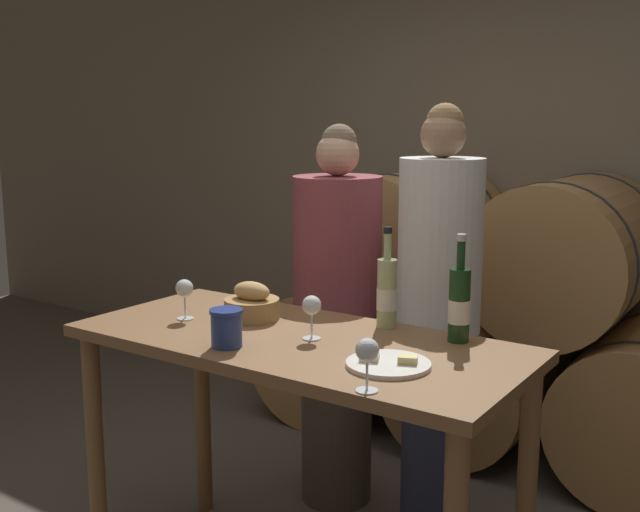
{
  "coord_description": "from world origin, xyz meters",
  "views": [
    {
      "loc": [
        1.4,
        -1.92,
        1.66
      ],
      "look_at": [
        0.0,
        0.14,
        1.2
      ],
      "focal_mm": 42.0,
      "sensor_mm": 36.0,
      "label": 1
    }
  ],
  "objects_px": {
    "tasting_table": "(297,379)",
    "cheese_plate": "(388,364)",
    "person_left": "(337,318)",
    "wine_glass_far_left": "(184,290)",
    "wine_glass_left": "(312,307)",
    "wine_bottle_red": "(459,304)",
    "wine_bottle_white": "(387,292)",
    "bread_basket": "(252,305)",
    "wine_glass_center": "(367,352)",
    "blue_crock": "(226,326)",
    "person_right": "(438,322)"
  },
  "relations": [
    {
      "from": "tasting_table",
      "to": "cheese_plate",
      "type": "bearing_deg",
      "value": -13.33
    },
    {
      "from": "person_left",
      "to": "cheese_plate",
      "type": "distance_m",
      "value": 1.04
    },
    {
      "from": "wine_glass_far_left",
      "to": "wine_glass_left",
      "type": "distance_m",
      "value": 0.52
    },
    {
      "from": "wine_glass_left",
      "to": "person_left",
      "type": "bearing_deg",
      "value": 116.7
    },
    {
      "from": "wine_bottle_red",
      "to": "wine_bottle_white",
      "type": "height_order",
      "value": "wine_bottle_red"
    },
    {
      "from": "tasting_table",
      "to": "wine_glass_far_left",
      "type": "xyz_separation_m",
      "value": [
        -0.46,
        -0.05,
        0.25
      ]
    },
    {
      "from": "wine_bottle_red",
      "to": "bread_basket",
      "type": "relative_size",
      "value": 1.77
    },
    {
      "from": "cheese_plate",
      "to": "wine_glass_center",
      "type": "xyz_separation_m",
      "value": [
        0.05,
        -0.21,
        0.1
      ]
    },
    {
      "from": "tasting_table",
      "to": "blue_crock",
      "type": "bearing_deg",
      "value": -119.32
    },
    {
      "from": "cheese_plate",
      "to": "wine_glass_far_left",
      "type": "height_order",
      "value": "wine_glass_far_left"
    },
    {
      "from": "person_right",
      "to": "cheese_plate",
      "type": "bearing_deg",
      "value": -74.87
    },
    {
      "from": "wine_bottle_red",
      "to": "bread_basket",
      "type": "xyz_separation_m",
      "value": [
        -0.72,
        -0.16,
        -0.07
      ]
    },
    {
      "from": "bread_basket",
      "to": "wine_glass_far_left",
      "type": "relative_size",
      "value": 1.36
    },
    {
      "from": "blue_crock",
      "to": "tasting_table",
      "type": "bearing_deg",
      "value": 60.68
    },
    {
      "from": "cheese_plate",
      "to": "wine_glass_left",
      "type": "height_order",
      "value": "wine_glass_left"
    },
    {
      "from": "person_right",
      "to": "blue_crock",
      "type": "distance_m",
      "value": 0.95
    },
    {
      "from": "tasting_table",
      "to": "wine_glass_left",
      "type": "relative_size",
      "value": 10.45
    },
    {
      "from": "person_left",
      "to": "wine_glass_center",
      "type": "xyz_separation_m",
      "value": [
        0.73,
        -0.98,
        0.24
      ]
    },
    {
      "from": "bread_basket",
      "to": "wine_glass_center",
      "type": "relative_size",
      "value": 1.36
    },
    {
      "from": "wine_glass_center",
      "to": "wine_glass_left",
      "type": "bearing_deg",
      "value": 141.83
    },
    {
      "from": "tasting_table",
      "to": "cheese_plate",
      "type": "xyz_separation_m",
      "value": [
        0.4,
        -0.09,
        0.16
      ]
    },
    {
      "from": "blue_crock",
      "to": "bread_basket",
      "type": "relative_size",
      "value": 0.61
    },
    {
      "from": "person_left",
      "to": "blue_crock",
      "type": "relative_size",
      "value": 13.56
    },
    {
      "from": "person_left",
      "to": "wine_bottle_white",
      "type": "height_order",
      "value": "person_left"
    },
    {
      "from": "person_left",
      "to": "wine_bottle_white",
      "type": "distance_m",
      "value": 0.68
    },
    {
      "from": "bread_basket",
      "to": "cheese_plate",
      "type": "distance_m",
      "value": 0.69
    },
    {
      "from": "person_right",
      "to": "person_left",
      "type": "bearing_deg",
      "value": -180.0
    },
    {
      "from": "tasting_table",
      "to": "cheese_plate",
      "type": "relative_size",
      "value": 6.14
    },
    {
      "from": "tasting_table",
      "to": "bread_basket",
      "type": "bearing_deg",
      "value": 160.94
    },
    {
      "from": "person_left",
      "to": "wine_glass_left",
      "type": "distance_m",
      "value": 0.79
    },
    {
      "from": "wine_bottle_red",
      "to": "wine_bottle_white",
      "type": "relative_size",
      "value": 1.0
    },
    {
      "from": "wine_bottle_red",
      "to": "wine_glass_center",
      "type": "distance_m",
      "value": 0.55
    },
    {
      "from": "bread_basket",
      "to": "wine_glass_center",
      "type": "bearing_deg",
      "value": -28.88
    },
    {
      "from": "wine_bottle_white",
      "to": "blue_crock",
      "type": "xyz_separation_m",
      "value": [
        -0.3,
        -0.48,
        -0.06
      ]
    },
    {
      "from": "bread_basket",
      "to": "wine_glass_far_left",
      "type": "height_order",
      "value": "wine_glass_far_left"
    },
    {
      "from": "bread_basket",
      "to": "cheese_plate",
      "type": "relative_size",
      "value": 0.8
    },
    {
      "from": "person_left",
      "to": "wine_glass_left",
      "type": "height_order",
      "value": "person_left"
    },
    {
      "from": "person_left",
      "to": "blue_crock",
      "type": "distance_m",
      "value": 0.93
    },
    {
      "from": "person_right",
      "to": "wine_glass_left",
      "type": "height_order",
      "value": "person_right"
    },
    {
      "from": "wine_glass_center",
      "to": "cheese_plate",
      "type": "bearing_deg",
      "value": 103.83
    },
    {
      "from": "person_left",
      "to": "wine_glass_center",
      "type": "bearing_deg",
      "value": -53.34
    },
    {
      "from": "wine_bottle_white",
      "to": "wine_glass_left",
      "type": "height_order",
      "value": "wine_bottle_white"
    },
    {
      "from": "wine_bottle_red",
      "to": "cheese_plate",
      "type": "xyz_separation_m",
      "value": [
        -0.06,
        -0.35,
        -0.11
      ]
    },
    {
      "from": "wine_glass_left",
      "to": "wine_glass_center",
      "type": "bearing_deg",
      "value": -38.17
    },
    {
      "from": "wine_bottle_white",
      "to": "bread_basket",
      "type": "bearing_deg",
      "value": -158.53
    },
    {
      "from": "person_left",
      "to": "bread_basket",
      "type": "xyz_separation_m",
      "value": [
        0.02,
        -0.59,
        0.18
      ]
    },
    {
      "from": "wine_bottle_white",
      "to": "wine_glass_far_left",
      "type": "xyz_separation_m",
      "value": [
        -0.65,
        -0.31,
        -0.02
      ]
    },
    {
      "from": "wine_bottle_white",
      "to": "person_left",
      "type": "bearing_deg",
      "value": 138.72
    },
    {
      "from": "wine_bottle_red",
      "to": "person_left",
      "type": "bearing_deg",
      "value": 150.01
    },
    {
      "from": "blue_crock",
      "to": "wine_glass_far_left",
      "type": "relative_size",
      "value": 0.83
    }
  ]
}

